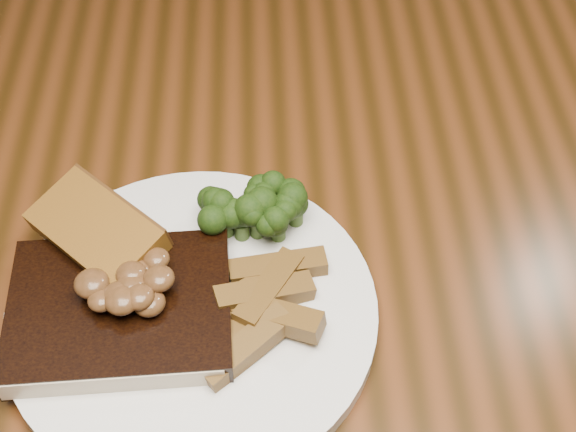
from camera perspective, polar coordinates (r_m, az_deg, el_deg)
name	(u,v)px	position (r m, az deg, el deg)	size (l,w,h in m)	color
dining_table	(270,310)	(0.77, -1.29, -6.72)	(1.60, 0.90, 0.75)	#4D260F
chair_far	(225,1)	(1.38, -4.49, 15.01)	(0.58, 0.58, 0.94)	black
plate	(193,314)	(0.66, -6.78, -6.94)	(0.30, 0.30, 0.01)	white
steak	(121,310)	(0.64, -11.81, -6.56)	(0.17, 0.13, 0.03)	black
steak_bone	(114,379)	(0.62, -12.28, -11.28)	(0.16, 0.02, 0.02)	beige
mushroom_pile	(131,286)	(0.62, -11.11, -4.93)	(0.07, 0.07, 0.03)	brown
garlic_bread	(101,246)	(0.69, -13.16, -2.10)	(0.11, 0.06, 0.02)	brown
potato_wedges	(255,314)	(0.63, -2.38, -6.95)	(0.10, 0.10, 0.02)	brown
broccoli_cluster	(259,219)	(0.68, -2.06, -0.20)	(0.07, 0.07, 0.04)	#22370C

